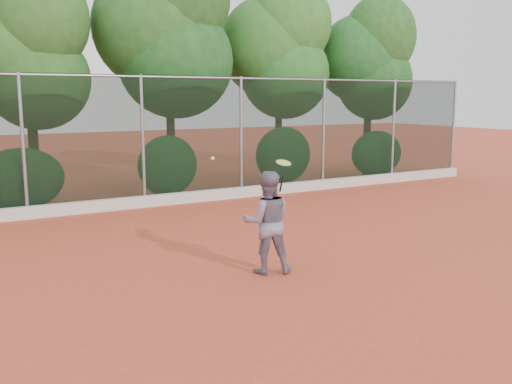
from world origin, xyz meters
TOP-DOWN VIEW (x-y plane):
  - ground at (0.00, 0.00)m, footprint 80.00×80.00m
  - concrete_curb at (0.00, 6.82)m, footprint 24.00×0.20m
  - tennis_player at (-0.22, 0.26)m, footprint 1.03×0.93m
  - chainlink_fence at (-0.00, 7.00)m, footprint 24.09×0.09m
  - foliage_backdrop at (-0.55, 8.98)m, footprint 23.70×3.63m
  - tennis_racket at (0.04, 0.18)m, footprint 0.31×0.30m
  - tennis_ball_in_flight at (-0.97, 0.74)m, footprint 0.06×0.06m

SIDE VIEW (x-z plane):
  - ground at x=0.00m, z-range 0.00..0.00m
  - concrete_curb at x=0.00m, z-range 0.00..0.30m
  - tennis_player at x=-0.22m, z-range 0.00..1.73m
  - tennis_racket at x=0.04m, z-range 1.53..2.09m
  - chainlink_fence at x=0.00m, z-range 0.11..3.61m
  - tennis_ball_in_flight at x=-0.97m, z-range 1.90..1.96m
  - foliage_backdrop at x=-0.55m, z-range 0.63..8.18m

